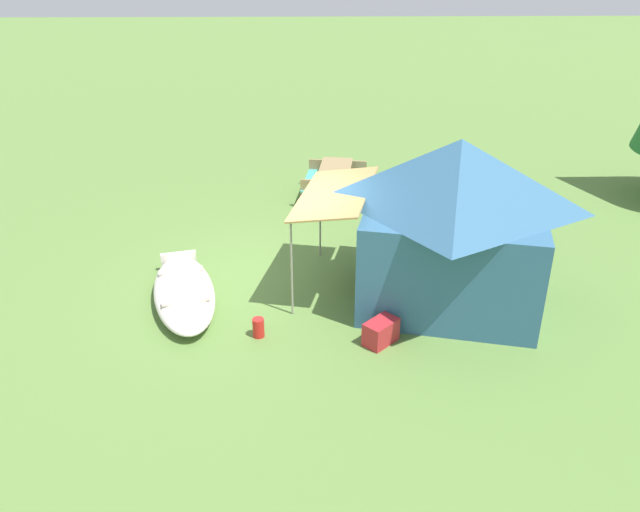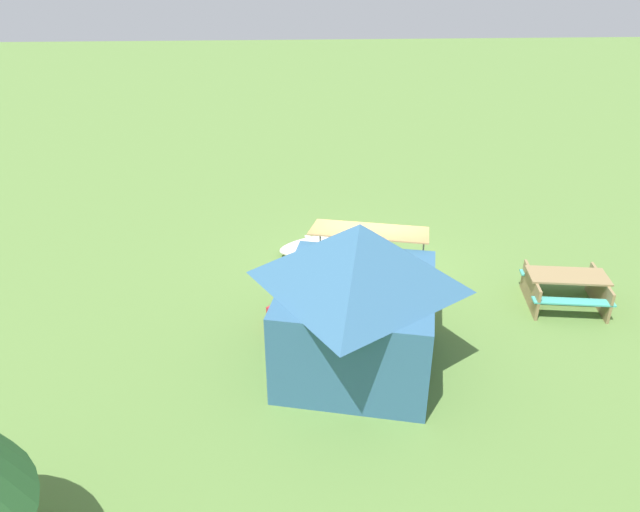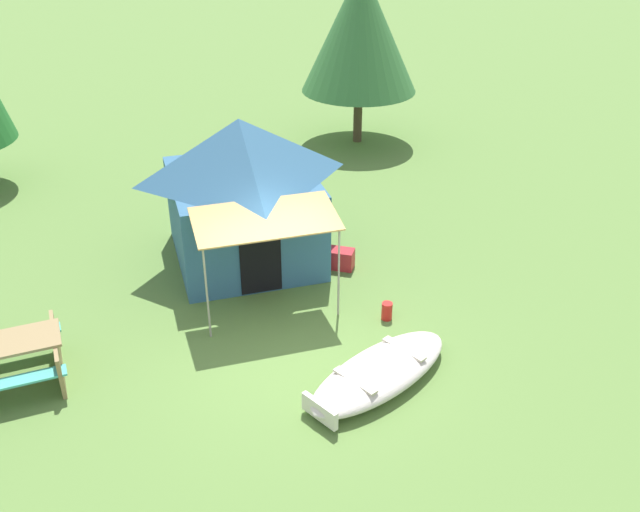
{
  "view_description": "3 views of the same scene",
  "coord_description": "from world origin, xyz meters",
  "px_view_note": "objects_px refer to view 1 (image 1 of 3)",
  "views": [
    {
      "loc": [
        10.53,
        0.59,
        5.88
      ],
      "look_at": [
        1.11,
        0.79,
        1.09
      ],
      "focal_mm": 36.4,
      "sensor_mm": 36.0,
      "label": 1
    },
    {
      "loc": [
        1.79,
        12.12,
        7.07
      ],
      "look_at": [
        1.16,
        1.03,
        1.24
      ],
      "focal_mm": 33.47,
      "sensor_mm": 36.0,
      "label": 2
    },
    {
      "loc": [
        -4.29,
        -8.36,
        6.93
      ],
      "look_at": [
        0.77,
        0.36,
        1.27
      ],
      "focal_mm": 39.11,
      "sensor_mm": 36.0,
      "label": 3
    }
  ],
  "objects_px": {
    "picnic_table": "(335,180)",
    "fuel_can": "(258,328)",
    "beached_rowboat": "(184,292)",
    "canvas_cabin_tent": "(453,219)",
    "cooler_box": "(381,332)"
  },
  "relations": [
    {
      "from": "canvas_cabin_tent",
      "to": "cooler_box",
      "type": "distance_m",
      "value": 2.33
    },
    {
      "from": "beached_rowboat",
      "to": "canvas_cabin_tent",
      "type": "height_order",
      "value": "canvas_cabin_tent"
    },
    {
      "from": "beached_rowboat",
      "to": "fuel_can",
      "type": "relative_size",
      "value": 9.11
    },
    {
      "from": "cooler_box",
      "to": "beached_rowboat",
      "type": "bearing_deg",
      "value": -111.69
    },
    {
      "from": "canvas_cabin_tent",
      "to": "fuel_can",
      "type": "height_order",
      "value": "canvas_cabin_tent"
    },
    {
      "from": "picnic_table",
      "to": "fuel_can",
      "type": "xyz_separation_m",
      "value": [
        5.97,
        -1.47,
        -0.3
      ]
    },
    {
      "from": "canvas_cabin_tent",
      "to": "fuel_can",
      "type": "relative_size",
      "value": 14.55
    },
    {
      "from": "beached_rowboat",
      "to": "fuel_can",
      "type": "bearing_deg",
      "value": 51.27
    },
    {
      "from": "beached_rowboat",
      "to": "fuel_can",
      "type": "distance_m",
      "value": 1.75
    },
    {
      "from": "picnic_table",
      "to": "cooler_box",
      "type": "relative_size",
      "value": 3.34
    },
    {
      "from": "fuel_can",
      "to": "cooler_box",
      "type": "bearing_deg",
      "value": 83.52
    },
    {
      "from": "cooler_box",
      "to": "fuel_can",
      "type": "height_order",
      "value": "cooler_box"
    },
    {
      "from": "canvas_cabin_tent",
      "to": "picnic_table",
      "type": "height_order",
      "value": "canvas_cabin_tent"
    },
    {
      "from": "fuel_can",
      "to": "beached_rowboat",
      "type": "bearing_deg",
      "value": -128.73
    },
    {
      "from": "cooler_box",
      "to": "fuel_can",
      "type": "xyz_separation_m",
      "value": [
        -0.22,
        -1.94,
        -0.04
      ]
    }
  ]
}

